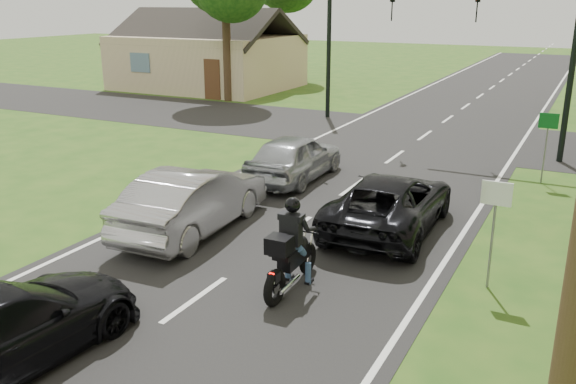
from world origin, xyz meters
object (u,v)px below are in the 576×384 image
object	(u,v)px
dark_car_behind	(2,327)
traffic_signal	(516,36)
silver_sedan	(193,200)
dark_suv	(390,202)
silver_suv	(295,157)
motorcycle_rider	(291,254)
sign_green	(547,131)
sign_white	(495,209)

from	to	relation	value
dark_car_behind	traffic_signal	size ratio (longest dim) A/B	0.71
silver_sedan	traffic_signal	size ratio (longest dim) A/B	0.73
dark_suv	traffic_signal	size ratio (longest dim) A/B	0.76
dark_suv	traffic_signal	world-z (taller)	traffic_signal
dark_car_behind	silver_sedan	bearing A→B (deg)	-78.97
silver_sedan	traffic_signal	xyz separation A→B (m)	(5.41, 11.09, 3.36)
silver_suv	motorcycle_rider	bearing A→B (deg)	114.84
motorcycle_rider	dark_car_behind	world-z (taller)	motorcycle_rider
silver_suv	sign_green	world-z (taller)	sign_green
silver_suv	sign_green	bearing A→B (deg)	-156.29
motorcycle_rider	dark_suv	size ratio (longest dim) A/B	0.44
silver_sedan	sign_white	world-z (taller)	sign_white
traffic_signal	motorcycle_rider	bearing A→B (deg)	-98.73
silver_sedan	dark_car_behind	xyz separation A→B (m)	(0.81, -5.95, -0.11)
sign_white	dark_suv	bearing A→B (deg)	141.45
dark_suv	sign_white	bearing A→B (deg)	139.54
motorcycle_rider	dark_car_behind	bearing A→B (deg)	-123.27
dark_car_behind	sign_green	xyz separation A→B (m)	(6.16, 14.03, 0.93)
sign_white	silver_suv	bearing A→B (deg)	143.47
sign_white	sign_green	xyz separation A→B (m)	(0.20, 8.00, 0.00)
motorcycle_rider	silver_sedan	distance (m)	3.84
sign_green	silver_sedan	bearing A→B (deg)	-130.79
silver_sedan	sign_white	size ratio (longest dim) A/B	2.19
motorcycle_rider	silver_suv	world-z (taller)	motorcycle_rider
dark_suv	sign_green	xyz separation A→B (m)	(2.87, 5.87, 0.91)
dark_suv	traffic_signal	bearing A→B (deg)	-100.28
silver_sedan	silver_suv	size ratio (longest dim) A/B	1.10
sign_white	silver_sedan	bearing A→B (deg)	-179.35
silver_sedan	silver_suv	distance (m)	4.95
dark_suv	silver_suv	size ratio (longest dim) A/B	1.14
dark_car_behind	sign_green	distance (m)	15.35
traffic_signal	sign_green	distance (m)	4.24
dark_car_behind	sign_white	size ratio (longest dim) A/B	2.12
motorcycle_rider	dark_suv	distance (m)	3.97
motorcycle_rider	dark_car_behind	distance (m)	4.99
silver_suv	sign_green	xyz separation A→B (m)	(6.77, 3.13, 0.86)
dark_suv	silver_sedan	xyz separation A→B (m)	(-4.10, -2.21, 0.10)
motorcycle_rider	traffic_signal	world-z (taller)	traffic_signal
silver_suv	sign_green	distance (m)	7.51
dark_car_behind	sign_green	size ratio (longest dim) A/B	2.12
sign_white	sign_green	distance (m)	8.00
sign_white	motorcycle_rider	bearing A→B (deg)	-151.74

